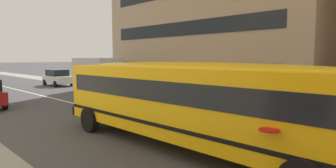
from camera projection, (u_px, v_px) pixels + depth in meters
ground_plane at (228, 141)px, 9.73m from camera, size 400.00×400.00×0.00m
sidewalk_far at (306, 113)px, 14.69m from camera, size 120.00×3.00×0.01m
lane_centreline at (228, 141)px, 9.73m from camera, size 110.00×0.16×0.01m
school_bus at (193, 98)px, 8.69m from camera, size 12.08×2.86×2.70m
parked_car_white_near_corner at (58, 77)px, 29.19m from camera, size 3.91×1.90×1.64m
box_truck at (103, 74)px, 23.23m from camera, size 6.12×2.65×2.82m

